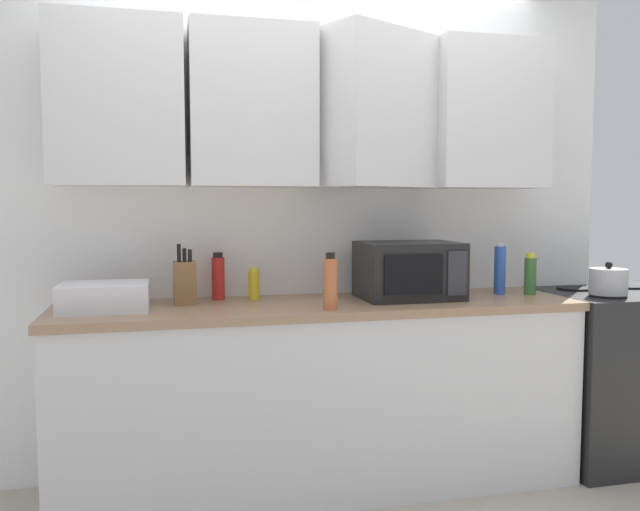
{
  "coord_description": "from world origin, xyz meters",
  "views": [
    {
      "loc": [
        -0.72,
        -3.27,
        1.37
      ],
      "look_at": [
        0.01,
        -0.25,
        1.12
      ],
      "focal_mm": 36.35,
      "sensor_mm": 36.0,
      "label": 1
    }
  ],
  "objects_px": {
    "bottle_green_oil": "(530,275)",
    "bottle_spice_jar": "(330,283)",
    "bottle_red_sauce": "(218,277)",
    "kettle": "(608,281)",
    "microwave": "(409,270)",
    "bottle_yellow_mustard": "(254,284)",
    "knife_block": "(185,282)",
    "stove_range": "(615,375)",
    "dish_rack": "(104,297)",
    "bottle_blue_cleaner": "(500,270)"
  },
  "relations": [
    {
      "from": "bottle_yellow_mustard",
      "to": "bottle_green_oil",
      "type": "bearing_deg",
      "value": -6.33
    },
    {
      "from": "bottle_spice_jar",
      "to": "bottle_green_oil",
      "type": "bearing_deg",
      "value": 11.37
    },
    {
      "from": "stove_range",
      "to": "dish_rack",
      "type": "relative_size",
      "value": 2.4
    },
    {
      "from": "microwave",
      "to": "bottle_red_sauce",
      "type": "xyz_separation_m",
      "value": [
        -0.92,
        0.18,
        -0.03
      ]
    },
    {
      "from": "dish_rack",
      "to": "knife_block",
      "type": "relative_size",
      "value": 1.34
    },
    {
      "from": "stove_range",
      "to": "bottle_green_oil",
      "type": "height_order",
      "value": "bottle_green_oil"
    },
    {
      "from": "microwave",
      "to": "knife_block",
      "type": "bearing_deg",
      "value": 176.19
    },
    {
      "from": "bottle_blue_cleaner",
      "to": "bottle_spice_jar",
      "type": "bearing_deg",
      "value": -164.54
    },
    {
      "from": "bottle_red_sauce",
      "to": "bottle_green_oil",
      "type": "xyz_separation_m",
      "value": [
        1.59,
        -0.19,
        -0.01
      ]
    },
    {
      "from": "bottle_blue_cleaner",
      "to": "bottle_yellow_mustard",
      "type": "distance_m",
      "value": 1.27
    },
    {
      "from": "kettle",
      "to": "bottle_red_sauce",
      "type": "height_order",
      "value": "bottle_red_sauce"
    },
    {
      "from": "dish_rack",
      "to": "bottle_green_oil",
      "type": "relative_size",
      "value": 1.75
    },
    {
      "from": "knife_block",
      "to": "bottle_spice_jar",
      "type": "bearing_deg",
      "value": -26.68
    },
    {
      "from": "bottle_yellow_mustard",
      "to": "knife_block",
      "type": "bearing_deg",
      "value": -167.95
    },
    {
      "from": "knife_block",
      "to": "bottle_spice_jar",
      "type": "height_order",
      "value": "knife_block"
    },
    {
      "from": "knife_block",
      "to": "bottle_green_oil",
      "type": "bearing_deg",
      "value": -2.8
    },
    {
      "from": "microwave",
      "to": "bottle_yellow_mustard",
      "type": "bearing_deg",
      "value": 169.17
    },
    {
      "from": "kettle",
      "to": "bottle_green_oil",
      "type": "bearing_deg",
      "value": 153.16
    },
    {
      "from": "kettle",
      "to": "stove_range",
      "type": "bearing_deg",
      "value": 39.47
    },
    {
      "from": "bottle_green_oil",
      "to": "bottle_spice_jar",
      "type": "relative_size",
      "value": 0.85
    },
    {
      "from": "kettle",
      "to": "bottle_red_sauce",
      "type": "relative_size",
      "value": 0.8
    },
    {
      "from": "bottle_red_sauce",
      "to": "bottle_blue_cleaner",
      "type": "xyz_separation_m",
      "value": [
        1.44,
        -0.15,
        0.02
      ]
    },
    {
      "from": "microwave",
      "to": "bottle_green_oil",
      "type": "bearing_deg",
      "value": -1.15
    },
    {
      "from": "stove_range",
      "to": "bottle_spice_jar",
      "type": "relative_size",
      "value": 3.59
    },
    {
      "from": "bottle_blue_cleaner",
      "to": "bottle_spice_jar",
      "type": "relative_size",
      "value": 1.04
    },
    {
      "from": "bottle_blue_cleaner",
      "to": "bottle_green_oil",
      "type": "xyz_separation_m",
      "value": [
        0.15,
        -0.04,
        -0.02
      ]
    },
    {
      "from": "bottle_blue_cleaner",
      "to": "bottle_yellow_mustard",
      "type": "xyz_separation_m",
      "value": [
        -1.27,
        0.11,
        -0.05
      ]
    },
    {
      "from": "stove_range",
      "to": "microwave",
      "type": "height_order",
      "value": "microwave"
    },
    {
      "from": "stove_range",
      "to": "knife_block",
      "type": "xyz_separation_m",
      "value": [
        -2.26,
        0.12,
        0.55
      ]
    },
    {
      "from": "stove_range",
      "to": "bottle_blue_cleaner",
      "type": "xyz_separation_m",
      "value": [
        -0.66,
        0.07,
        0.58
      ]
    },
    {
      "from": "bottle_green_oil",
      "to": "bottle_spice_jar",
      "type": "bearing_deg",
      "value": -168.63
    },
    {
      "from": "kettle",
      "to": "microwave",
      "type": "height_order",
      "value": "microwave"
    },
    {
      "from": "dish_rack",
      "to": "bottle_red_sauce",
      "type": "xyz_separation_m",
      "value": [
        0.51,
        0.2,
        0.05
      ]
    },
    {
      "from": "dish_rack",
      "to": "bottle_spice_jar",
      "type": "xyz_separation_m",
      "value": [
        0.97,
        -0.22,
        0.06
      ]
    },
    {
      "from": "bottle_red_sauce",
      "to": "bottle_green_oil",
      "type": "distance_m",
      "value": 1.6
    },
    {
      "from": "stove_range",
      "to": "bottle_spice_jar",
      "type": "distance_m",
      "value": 1.74
    },
    {
      "from": "dish_rack",
      "to": "bottle_yellow_mustard",
      "type": "height_order",
      "value": "bottle_yellow_mustard"
    },
    {
      "from": "dish_rack",
      "to": "bottle_spice_jar",
      "type": "bearing_deg",
      "value": -12.56
    },
    {
      "from": "knife_block",
      "to": "bottle_red_sauce",
      "type": "bearing_deg",
      "value": 33.36
    },
    {
      "from": "dish_rack",
      "to": "knife_block",
      "type": "xyz_separation_m",
      "value": [
        0.35,
        0.1,
        0.04
      ]
    },
    {
      "from": "bottle_green_oil",
      "to": "knife_block",
      "type": "bearing_deg",
      "value": 177.2
    },
    {
      "from": "bottle_yellow_mustard",
      "to": "stove_range",
      "type": "bearing_deg",
      "value": -5.57
    },
    {
      "from": "bottle_spice_jar",
      "to": "bottle_red_sauce",
      "type": "bearing_deg",
      "value": 137.45
    },
    {
      "from": "bottle_red_sauce",
      "to": "bottle_spice_jar",
      "type": "height_order",
      "value": "bottle_spice_jar"
    },
    {
      "from": "bottle_red_sauce",
      "to": "bottle_spice_jar",
      "type": "bearing_deg",
      "value": -42.55
    },
    {
      "from": "bottle_green_oil",
      "to": "bottle_red_sauce",
      "type": "bearing_deg",
      "value": 173.04
    },
    {
      "from": "microwave",
      "to": "bottle_yellow_mustard",
      "type": "relative_size",
      "value": 3.02
    },
    {
      "from": "kettle",
      "to": "bottle_spice_jar",
      "type": "distance_m",
      "value": 1.47
    },
    {
      "from": "stove_range",
      "to": "bottle_blue_cleaner",
      "type": "height_order",
      "value": "bottle_blue_cleaner"
    },
    {
      "from": "microwave",
      "to": "bottle_green_oil",
      "type": "height_order",
      "value": "microwave"
    }
  ]
}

